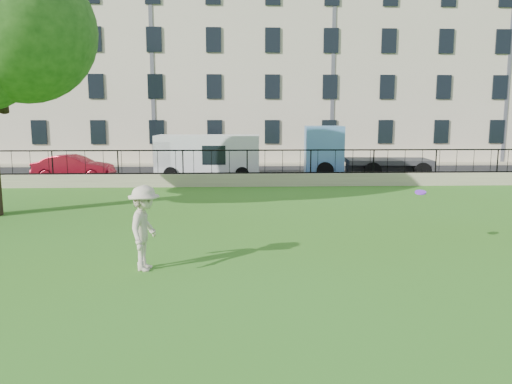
{
  "coord_description": "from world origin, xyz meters",
  "views": [
    {
      "loc": [
        -0.54,
        -11.3,
        3.32
      ],
      "look_at": [
        0.07,
        3.5,
        1.03
      ],
      "focal_mm": 35.0,
      "sensor_mm": 36.0,
      "label": 1
    }
  ],
  "objects_px": {
    "man": "(145,228)",
    "red_sedan": "(74,168)",
    "white_van": "(208,157)",
    "frisbee": "(420,192)",
    "blue_truck": "(366,152)"
  },
  "relations": [
    {
      "from": "man",
      "to": "red_sedan",
      "type": "height_order",
      "value": "man"
    },
    {
      "from": "frisbee",
      "to": "red_sedan",
      "type": "xyz_separation_m",
      "value": [
        -12.81,
        13.78,
        -0.79
      ]
    },
    {
      "from": "man",
      "to": "red_sedan",
      "type": "relative_size",
      "value": 0.46
    },
    {
      "from": "frisbee",
      "to": "blue_truck",
      "type": "height_order",
      "value": "blue_truck"
    },
    {
      "from": "man",
      "to": "white_van",
      "type": "relative_size",
      "value": 0.34
    },
    {
      "from": "man",
      "to": "frisbee",
      "type": "height_order",
      "value": "man"
    },
    {
      "from": "white_van",
      "to": "blue_truck",
      "type": "height_order",
      "value": "blue_truck"
    },
    {
      "from": "man",
      "to": "blue_truck",
      "type": "height_order",
      "value": "blue_truck"
    },
    {
      "from": "white_van",
      "to": "blue_truck",
      "type": "xyz_separation_m",
      "value": [
        8.5,
        0.13,
        0.23
      ]
    },
    {
      "from": "man",
      "to": "frisbee",
      "type": "xyz_separation_m",
      "value": [
        6.5,
        1.38,
        0.52
      ]
    },
    {
      "from": "frisbee",
      "to": "white_van",
      "type": "bearing_deg",
      "value": 112.27
    },
    {
      "from": "man",
      "to": "red_sedan",
      "type": "xyz_separation_m",
      "value": [
        -6.31,
        15.15,
        -0.27
      ]
    },
    {
      "from": "white_van",
      "to": "red_sedan",
      "type": "bearing_deg",
      "value": -169.88
    },
    {
      "from": "white_van",
      "to": "blue_truck",
      "type": "distance_m",
      "value": 8.5
    },
    {
      "from": "man",
      "to": "red_sedan",
      "type": "distance_m",
      "value": 16.42
    }
  ]
}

